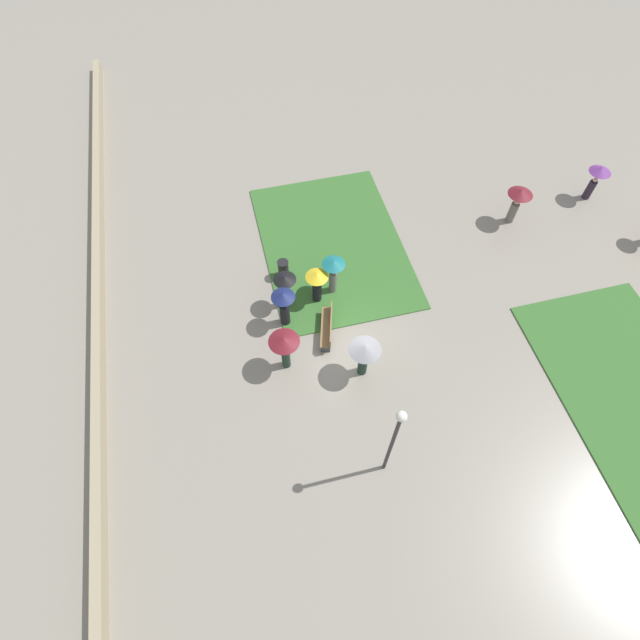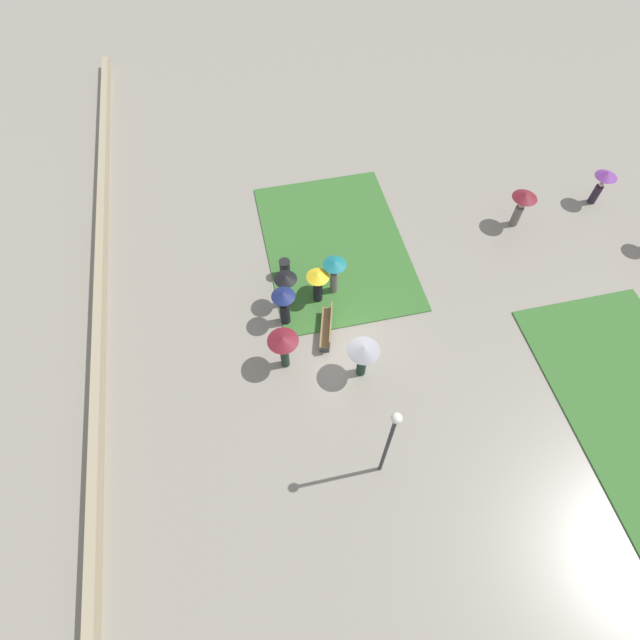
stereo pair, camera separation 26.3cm
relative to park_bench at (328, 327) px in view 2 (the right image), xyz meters
The scene contains 14 objects.
ground_plane 1.09m from the park_bench, 35.76° to the left, with size 90.00×90.00×0.00m, color gray.
lawn_patch_near 4.70m from the park_bench, 163.09° to the left, with size 8.76×6.16×0.06m.
parapet_wall 8.91m from the park_bench, 84.88° to the right, with size 45.00×0.35×0.63m.
park_bench is the anchor object (origin of this frame).
lamp_post 6.25m from the park_bench, ahead, with size 0.32×0.32×4.65m.
trash_bin 3.46m from the park_bench, 160.83° to the right, with size 0.48×0.48×0.93m.
crowd_person_grey 2.37m from the park_bench, 22.56° to the left, with size 1.20×1.20×1.92m.
crowd_person_maroon 2.38m from the park_bench, 61.81° to the right, with size 1.15×1.15×1.96m.
crowd_person_black 2.37m from the park_bench, 143.72° to the right, with size 0.92×0.92×1.84m.
crowd_person_yellow 1.83m from the park_bench, behind, with size 0.92×0.92×1.73m.
crowd_person_teal 2.28m from the park_bench, 160.26° to the left, with size 0.95×0.95×1.93m.
crowd_person_navy 1.95m from the park_bench, 120.49° to the right, with size 0.93×0.93×1.96m.
lone_walker_far_path 10.65m from the park_bench, 112.15° to the left, with size 1.11×1.11×1.88m.
lone_walker_mid_plaza 14.88m from the park_bench, 107.83° to the left, with size 1.00×1.00×1.82m.
Camera 2 is at (9.47, -3.16, 17.06)m, focal length 28.00 mm.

